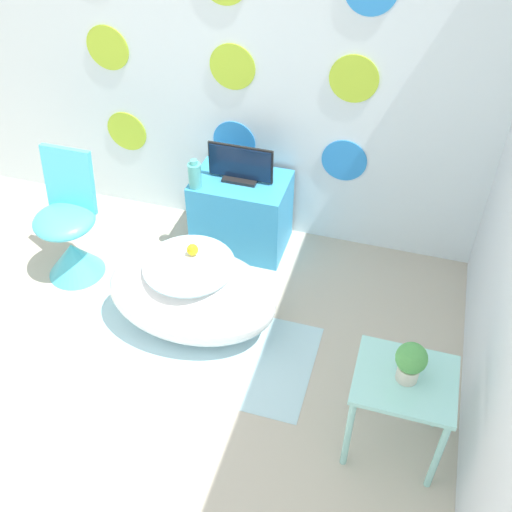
# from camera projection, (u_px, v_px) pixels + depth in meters

# --- Properties ---
(ground_plane) EXTENTS (12.00, 12.00, 0.00)m
(ground_plane) POSITION_uv_depth(u_px,v_px,m) (80.00, 502.00, 2.71)
(ground_plane) COLOR #BCB29E
(wall_back_dotted) EXTENTS (4.26, 0.05, 2.60)m
(wall_back_dotted) POSITION_uv_depth(u_px,v_px,m) (228.00, 39.00, 3.44)
(wall_back_dotted) COLOR white
(wall_back_dotted) RESTS_ON ground_plane
(rug) EXTENTS (1.37, 0.67, 0.01)m
(rug) POSITION_uv_depth(u_px,v_px,m) (193.00, 345.00, 3.40)
(rug) COLOR silver
(rug) RESTS_ON ground_plane
(bathtub) EXTENTS (0.98, 0.61, 0.49)m
(bathtub) POSITION_uv_depth(u_px,v_px,m) (192.00, 294.00, 3.37)
(bathtub) COLOR white
(bathtub) RESTS_ON ground_plane
(rubber_duck) EXTENTS (0.06, 0.07, 0.08)m
(rubber_duck) POSITION_uv_depth(u_px,v_px,m) (192.00, 249.00, 3.23)
(rubber_duck) COLOR yellow
(rubber_duck) RESTS_ON bathtub
(chair) EXTENTS (0.37, 0.37, 0.83)m
(chair) POSITION_uv_depth(u_px,v_px,m) (70.00, 239.00, 3.70)
(chair) COLOR #4CC6DB
(chair) RESTS_ON ground_plane
(tv_cabinet) EXTENTS (0.60, 0.41, 0.52)m
(tv_cabinet) POSITION_uv_depth(u_px,v_px,m) (241.00, 213.00, 3.91)
(tv_cabinet) COLOR #389ED6
(tv_cabinet) RESTS_ON ground_plane
(tv) EXTENTS (0.41, 0.12, 0.24)m
(tv) POSITION_uv_depth(u_px,v_px,m) (240.00, 166.00, 3.67)
(tv) COLOR black
(tv) RESTS_ON tv_cabinet
(vase) EXTENTS (0.08, 0.08, 0.19)m
(vase) POSITION_uv_depth(u_px,v_px,m) (195.00, 175.00, 3.63)
(vase) COLOR #51B2AD
(vase) RESTS_ON tv_cabinet
(side_table) EXTENTS (0.45, 0.39, 0.51)m
(side_table) POSITION_uv_depth(u_px,v_px,m) (403.00, 391.00, 2.66)
(side_table) COLOR #99E0D8
(side_table) RESTS_ON ground_plane
(potted_plant_left) EXTENTS (0.14, 0.14, 0.21)m
(potted_plant_left) POSITION_uv_depth(u_px,v_px,m) (411.00, 361.00, 2.52)
(potted_plant_left) COLOR beige
(potted_plant_left) RESTS_ON side_table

